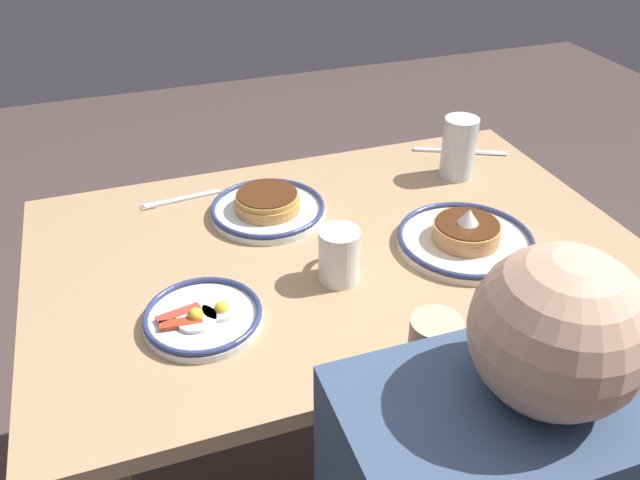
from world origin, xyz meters
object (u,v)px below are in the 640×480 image
plate_far_companion (203,317)px  coffee_mug (339,254)px  plate_near_main (268,207)px  fork_near (181,199)px  drinking_glass (458,151)px  plate_center_pancakes (466,237)px  butter_knife (460,151)px

plate_far_companion → coffee_mug: 0.27m
plate_near_main → fork_near: plate_near_main is taller
plate_far_companion → coffee_mug: (-0.26, -0.04, 0.04)m
fork_near → plate_near_main: bearing=144.4°
drinking_glass → fork_near: size_ratio=0.81×
plate_center_pancakes → coffee_mug: coffee_mug is taller
coffee_mug → fork_near: size_ratio=0.61×
plate_far_companion → butter_knife: size_ratio=0.93×
plate_center_pancakes → fork_near: plate_center_pancakes is taller
plate_center_pancakes → plate_far_companion: size_ratio=1.34×
plate_far_companion → fork_near: bearing=-93.8°
plate_center_pancakes → plate_far_companion: bearing=6.4°
drinking_glass → plate_near_main: bearing=3.1°
plate_near_main → butter_knife: bearing=-166.4°
plate_near_main → plate_center_pancakes: bearing=144.3°
plate_center_pancakes → drinking_glass: (-0.13, -0.27, 0.05)m
fork_near → butter_knife: bearing=-179.2°
plate_near_main → plate_far_companion: size_ratio=1.21×
plate_center_pancakes → butter_knife: (-0.20, -0.37, -0.02)m
coffee_mug → butter_knife: bearing=-140.6°
plate_far_companion → coffee_mug: coffee_mug is taller
fork_near → plate_center_pancakes: bearing=144.3°
plate_far_companion → coffee_mug: size_ratio=1.87×
drinking_glass → plate_center_pancakes: bearing=64.5°
plate_near_main → plate_center_pancakes: size_ratio=0.90×
plate_center_pancakes → butter_knife: plate_center_pancakes is taller
butter_knife → plate_center_pancakes: bearing=61.8°
plate_far_companion → butter_knife: 0.86m
plate_center_pancakes → drinking_glass: size_ratio=1.88×
plate_far_companion → drinking_glass: (-0.66, -0.33, 0.05)m
coffee_mug → butter_knife: coffee_mug is taller
plate_center_pancakes → plate_far_companion: 0.54m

